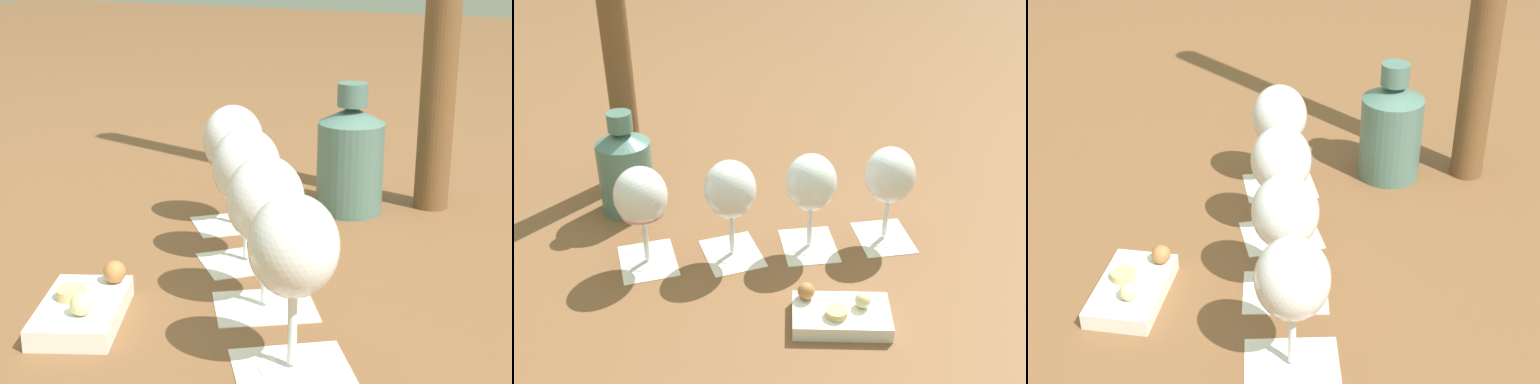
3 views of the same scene
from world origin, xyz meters
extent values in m
plane|color=brown|center=(0.00, 0.00, 0.00)|extent=(8.00, 8.00, 0.00)
cube|color=silver|center=(-0.18, -0.13, 0.00)|extent=(0.15, 0.15, 0.00)
cube|color=silver|center=(-0.05, -0.04, 0.00)|extent=(0.15, 0.15, 0.00)
cube|color=silver|center=(0.06, 0.04, 0.00)|extent=(0.15, 0.15, 0.00)
cube|color=silver|center=(0.17, 0.13, 0.00)|extent=(0.15, 0.15, 0.00)
cylinder|color=white|center=(-0.18, -0.13, 0.00)|extent=(0.07, 0.07, 0.01)
cylinder|color=white|center=(-0.18, -0.13, 0.05)|extent=(0.01, 0.01, 0.08)
ellipsoid|color=white|center=(-0.18, -0.13, 0.13)|extent=(0.09, 0.09, 0.10)
ellipsoid|color=pink|center=(-0.18, -0.13, 0.10)|extent=(0.07, 0.07, 0.03)
cylinder|color=white|center=(-0.05, -0.04, 0.00)|extent=(0.07, 0.07, 0.01)
cylinder|color=white|center=(-0.05, -0.04, 0.05)|extent=(0.01, 0.01, 0.08)
ellipsoid|color=white|center=(-0.05, -0.04, 0.13)|extent=(0.09, 0.09, 0.10)
ellipsoid|color=#C74D57|center=(-0.05, -0.04, 0.11)|extent=(0.07, 0.07, 0.04)
cylinder|color=white|center=(0.06, 0.04, 0.00)|extent=(0.07, 0.07, 0.01)
cylinder|color=white|center=(0.06, 0.04, 0.05)|extent=(0.01, 0.01, 0.08)
ellipsoid|color=white|center=(0.06, 0.04, 0.13)|extent=(0.09, 0.09, 0.10)
ellipsoid|color=maroon|center=(0.06, 0.04, 0.11)|extent=(0.07, 0.07, 0.04)
cylinder|color=white|center=(0.17, 0.13, 0.00)|extent=(0.07, 0.07, 0.01)
cylinder|color=white|center=(0.17, 0.13, 0.05)|extent=(0.01, 0.01, 0.08)
ellipsoid|color=white|center=(0.17, 0.13, 0.13)|extent=(0.09, 0.09, 0.10)
ellipsoid|color=maroon|center=(0.17, 0.13, 0.11)|extent=(0.07, 0.07, 0.04)
cylinder|color=#4C7066|center=(-0.32, 0.00, 0.07)|extent=(0.11, 0.11, 0.15)
cone|color=#4C7066|center=(-0.32, 0.00, 0.16)|extent=(0.11, 0.11, 0.03)
cylinder|color=#4C7066|center=(-0.32, 0.00, 0.19)|extent=(0.05, 0.05, 0.04)
cube|color=white|center=(0.19, -0.13, 0.01)|extent=(0.18, 0.15, 0.02)
sphere|color=beige|center=(0.22, -0.10, 0.04)|extent=(0.02, 0.02, 0.02)
sphere|color=#B2703D|center=(0.13, -0.13, 0.04)|extent=(0.03, 0.03, 0.03)
cylinder|color=#DBB775|center=(0.19, -0.14, 0.03)|extent=(0.03, 0.03, 0.01)
camera|label=1|loc=(0.81, 0.43, 0.41)|focal=55.00mm
camera|label=2|loc=(0.44, -0.86, 0.67)|focal=45.00mm
camera|label=3|loc=(0.77, 0.54, 0.69)|focal=55.00mm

